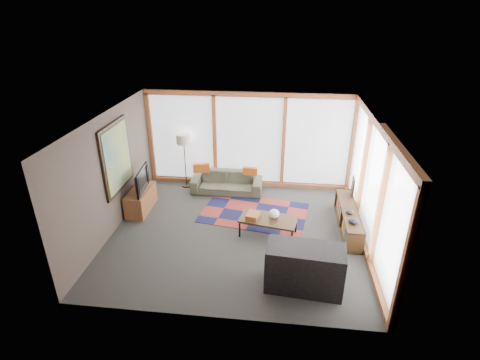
# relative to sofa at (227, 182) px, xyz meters

# --- Properties ---
(ground) EXTENTS (5.50, 5.50, 0.00)m
(ground) POSITION_rel_sofa_xyz_m (0.53, -1.95, -0.27)
(ground) COLOR #292926
(ground) RESTS_ON ground
(room_envelope) EXTENTS (5.52, 5.02, 2.62)m
(room_envelope) POSITION_rel_sofa_xyz_m (1.03, -1.39, 1.27)
(room_envelope) COLOR #473C33
(room_envelope) RESTS_ON ground
(rug) EXTENTS (2.70, 1.97, 0.01)m
(rug) POSITION_rel_sofa_xyz_m (0.83, -1.05, -0.27)
(rug) COLOR maroon
(rug) RESTS_ON ground
(sofa) EXTENTS (1.88, 0.75, 0.55)m
(sofa) POSITION_rel_sofa_xyz_m (0.00, 0.00, 0.00)
(sofa) COLOR #3A3F30
(sofa) RESTS_ON ground
(pillow_left) EXTENTS (0.46, 0.23, 0.24)m
(pillow_left) POSITION_rel_sofa_xyz_m (-0.68, -0.01, 0.39)
(pillow_left) COLOR #AF5116
(pillow_left) RESTS_ON sofa
(pillow_right) EXTENTS (0.39, 0.16, 0.21)m
(pillow_right) POSITION_rel_sofa_xyz_m (0.63, -0.04, 0.38)
(pillow_right) COLOR #AF5116
(pillow_right) RESTS_ON sofa
(floor_lamp) EXTENTS (0.38, 0.38, 1.51)m
(floor_lamp) POSITION_rel_sofa_xyz_m (-1.17, 0.21, 0.48)
(floor_lamp) COLOR #2D2318
(floor_lamp) RESTS_ON ground
(coffee_table) EXTENTS (1.31, 0.82, 0.40)m
(coffee_table) POSITION_rel_sofa_xyz_m (1.20, -1.95, -0.07)
(coffee_table) COLOR black
(coffee_table) RESTS_ON ground
(book_stack) EXTENTS (0.32, 0.36, 0.11)m
(book_stack) POSITION_rel_sofa_xyz_m (0.86, -1.95, 0.18)
(book_stack) COLOR #945227
(book_stack) RESTS_ON coffee_table
(vase) EXTENTS (0.25, 0.25, 0.20)m
(vase) POSITION_rel_sofa_xyz_m (1.31, -1.90, 0.23)
(vase) COLOR white
(vase) RESTS_ON coffee_table
(bookshelf) EXTENTS (0.36, 1.99, 0.50)m
(bookshelf) POSITION_rel_sofa_xyz_m (2.96, -1.49, -0.02)
(bookshelf) COLOR black
(bookshelf) RESTS_ON ground
(bowl_a) EXTENTS (0.25, 0.25, 0.10)m
(bowl_a) POSITION_rel_sofa_xyz_m (2.95, -2.08, 0.28)
(bowl_a) COLOR black
(bowl_a) RESTS_ON bookshelf
(bowl_b) EXTENTS (0.20, 0.20, 0.08)m
(bowl_b) POSITION_rel_sofa_xyz_m (2.93, -1.69, 0.27)
(bowl_b) COLOR black
(bowl_b) RESTS_ON bookshelf
(shelf_picture) EXTENTS (0.07, 0.33, 0.43)m
(shelf_picture) POSITION_rel_sofa_xyz_m (3.11, -0.78, 0.44)
(shelf_picture) COLOR black
(shelf_picture) RESTS_ON bookshelf
(tv_console) EXTENTS (0.45, 1.08, 0.54)m
(tv_console) POSITION_rel_sofa_xyz_m (-1.94, -1.21, -0.00)
(tv_console) COLOR brown
(tv_console) RESTS_ON ground
(television) EXTENTS (0.22, 0.98, 0.56)m
(television) POSITION_rel_sofa_xyz_m (-1.93, -1.23, 0.55)
(television) COLOR black
(television) RESTS_ON tv_console
(bar_counter) EXTENTS (1.39, 0.74, 0.85)m
(bar_counter) POSITION_rel_sofa_xyz_m (1.90, -3.57, 0.15)
(bar_counter) COLOR black
(bar_counter) RESTS_ON ground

